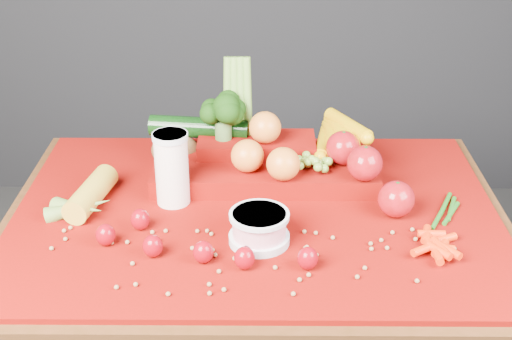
{
  "coord_description": "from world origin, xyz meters",
  "views": [
    {
      "loc": [
        0.01,
        -1.35,
        1.55
      ],
      "look_at": [
        0.0,
        0.02,
        0.85
      ],
      "focal_mm": 50.0,
      "sensor_mm": 36.0,
      "label": 1
    }
  ],
  "objects_px": {
    "table": "(256,251)",
    "produce_mound": "(275,155)",
    "milk_glass": "(172,166)",
    "yogurt_bowl": "(259,227)"
  },
  "relations": [
    {
      "from": "milk_glass",
      "to": "yogurt_bowl",
      "type": "xyz_separation_m",
      "value": [
        0.19,
        -0.16,
        -0.05
      ]
    },
    {
      "from": "table",
      "to": "produce_mound",
      "type": "height_order",
      "value": "produce_mound"
    },
    {
      "from": "table",
      "to": "yogurt_bowl",
      "type": "xyz_separation_m",
      "value": [
        0.01,
        -0.13,
        0.14
      ]
    },
    {
      "from": "yogurt_bowl",
      "to": "produce_mound",
      "type": "bearing_deg",
      "value": 82.51
    },
    {
      "from": "table",
      "to": "yogurt_bowl",
      "type": "bearing_deg",
      "value": -86.63
    },
    {
      "from": "milk_glass",
      "to": "produce_mound",
      "type": "relative_size",
      "value": 0.28
    },
    {
      "from": "table",
      "to": "produce_mound",
      "type": "xyz_separation_m",
      "value": [
        0.04,
        0.15,
        0.17
      ]
    },
    {
      "from": "milk_glass",
      "to": "produce_mound",
      "type": "height_order",
      "value": "produce_mound"
    },
    {
      "from": "table",
      "to": "milk_glass",
      "type": "bearing_deg",
      "value": 169.27
    },
    {
      "from": "milk_glass",
      "to": "yogurt_bowl",
      "type": "bearing_deg",
      "value": -40.44
    }
  ]
}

